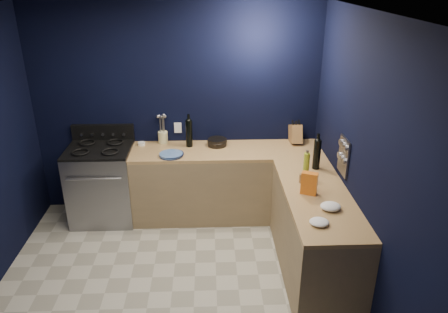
{
  "coord_description": "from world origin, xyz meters",
  "views": [
    {
      "loc": [
        0.38,
        -3.32,
        2.9
      ],
      "look_at": [
        0.55,
        1.0,
        1.0
      ],
      "focal_mm": 34.27,
      "sensor_mm": 36.0,
      "label": 1
    }
  ],
  "objects_px": {
    "utensil_crock": "(163,137)",
    "crouton_bag": "(309,183)",
    "knife_block": "(295,134)",
    "gas_range": "(103,185)",
    "plate_stack": "(171,155)"
  },
  "relations": [
    {
      "from": "crouton_bag",
      "to": "utensil_crock",
      "type": "bearing_deg",
      "value": 160.86
    },
    {
      "from": "knife_block",
      "to": "utensil_crock",
      "type": "bearing_deg",
      "value": 174.63
    },
    {
      "from": "gas_range",
      "to": "utensil_crock",
      "type": "distance_m",
      "value": 0.94
    },
    {
      "from": "gas_range",
      "to": "knife_block",
      "type": "relative_size",
      "value": 3.97
    },
    {
      "from": "gas_range",
      "to": "plate_stack",
      "type": "relative_size",
      "value": 3.38
    },
    {
      "from": "knife_block",
      "to": "crouton_bag",
      "type": "xyz_separation_m",
      "value": [
        -0.12,
        -1.33,
        -0.0
      ]
    },
    {
      "from": "utensil_crock",
      "to": "gas_range",
      "type": "bearing_deg",
      "value": -160.01
    },
    {
      "from": "gas_range",
      "to": "crouton_bag",
      "type": "distance_m",
      "value": 2.59
    },
    {
      "from": "crouton_bag",
      "to": "knife_block",
      "type": "bearing_deg",
      "value": 107.87
    },
    {
      "from": "knife_block",
      "to": "crouton_bag",
      "type": "distance_m",
      "value": 1.34
    },
    {
      "from": "utensil_crock",
      "to": "crouton_bag",
      "type": "relative_size",
      "value": 0.66
    },
    {
      "from": "gas_range",
      "to": "plate_stack",
      "type": "xyz_separation_m",
      "value": [
        0.87,
        -0.16,
        0.46
      ]
    },
    {
      "from": "plate_stack",
      "to": "utensil_crock",
      "type": "distance_m",
      "value": 0.45
    },
    {
      "from": "plate_stack",
      "to": "knife_block",
      "type": "bearing_deg",
      "value": 13.39
    },
    {
      "from": "knife_block",
      "to": "crouton_bag",
      "type": "bearing_deg",
      "value": -98.49
    }
  ]
}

